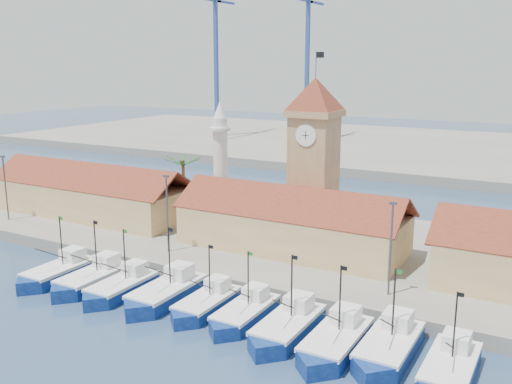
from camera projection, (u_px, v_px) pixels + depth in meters
The scene contains 21 objects.
ground at pixel (193, 326), 50.65m from camera, with size 400.00×400.00×0.00m, color navy.
quay at pixel (305, 245), 70.89m from camera, with size 140.00×32.00×1.50m, color gray.
terminal at pixel (447, 151), 143.97m from camera, with size 240.00×80.00×2.00m, color gray.
boat_0 at pixel (57, 273), 61.32m from camera, with size 3.53×9.66×7.31m.
boat_1 at pixel (91, 280), 59.38m from camera, with size 3.58×9.80×7.42m.
boat_2 at pixel (120, 288), 57.35m from camera, with size 3.42×9.37×7.09m.
boat_3 at pixel (165, 294), 55.65m from camera, with size 3.77×10.33×7.81m.
boat_4 at pixel (205, 305), 53.50m from camera, with size 3.26×8.92×6.75m.
boat_5 at pixel (244, 315), 51.39m from camera, with size 3.30×9.04×6.84m.
boat_6 at pixel (286, 328), 48.56m from camera, with size 3.63×9.94×7.52m.
boat_7 at pixel (334, 343), 45.98m from camera, with size 3.65×9.99×7.56m.
boat_8 at pixel (388, 349), 45.05m from camera, with size 3.68×10.08×7.63m.
boat_9 at pixel (449, 371), 41.95m from camera, with size 3.40×9.31×7.04m.
hall_left at pixel (92, 197), 82.04m from camera, with size 31.20×10.13×7.61m.
hall_center at pixel (292, 228), 66.77m from camera, with size 27.04×10.13×7.61m.
clock_tower at pixel (314, 154), 70.10m from camera, with size 5.80×5.80×22.70m.
minaret at pixel (220, 159), 79.45m from camera, with size 3.00×3.00×16.30m.
palm_tree at pixel (184, 183), 80.91m from camera, with size 5.60×5.03×8.39m.
lamp_posts at pixel (263, 225), 59.18m from camera, with size 80.70×0.25×9.03m.
crane_blue_far at pixel (213, 46), 160.62m from camera, with size 1.00×33.06×45.79m.
crane_blue_near at pixel (306, 48), 153.70m from camera, with size 1.00×31.73×44.93m.
Camera 1 is at (27.73, -38.02, 22.91)m, focal length 40.00 mm.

